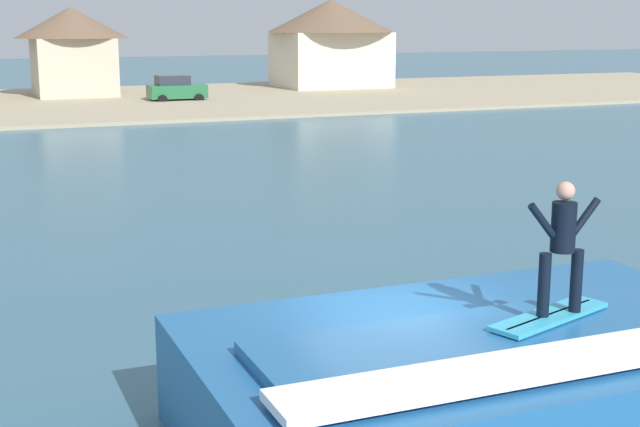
# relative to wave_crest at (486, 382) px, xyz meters

# --- Properties ---
(ground_plane) EXTENTS (260.00, 260.00, 0.00)m
(ground_plane) POSITION_rel_wave_crest_xyz_m (-0.66, 1.39, -0.79)
(ground_plane) COLOR #346074
(wave_crest) EXTENTS (7.85, 4.64, 1.68)m
(wave_crest) POSITION_rel_wave_crest_xyz_m (0.00, 0.00, 0.00)
(wave_crest) COLOR #215D96
(wave_crest) RESTS_ON ground_plane
(surfboard) EXTENTS (2.06, 1.12, 0.06)m
(surfboard) POSITION_rel_wave_crest_xyz_m (0.74, -0.30, 0.92)
(surfboard) COLOR #33A5CC
(surfboard) RESTS_ON wave_crest
(surfer) EXTENTS (1.11, 0.32, 1.76)m
(surfer) POSITION_rel_wave_crest_xyz_m (0.85, -0.33, 1.93)
(surfer) COLOR black
(surfer) RESTS_ON surfboard
(shoreline_bank) EXTENTS (120.00, 27.01, 0.20)m
(shoreline_bank) POSITION_rel_wave_crest_xyz_m (-0.66, 52.31, -0.69)
(shoreline_bank) COLOR tan
(shoreline_bank) RESTS_ON ground_plane
(car_far_shore) EXTENTS (3.85, 2.26, 1.86)m
(car_far_shore) POSITION_rel_wave_crest_xyz_m (8.03, 51.13, 0.16)
(car_far_shore) COLOR #23663D
(car_far_shore) RESTS_ON ground_plane
(house_gabled_white) EXTENTS (10.29, 10.29, 7.13)m
(house_gabled_white) POSITION_rel_wave_crest_xyz_m (22.66, 58.67, 3.30)
(house_gabled_white) COLOR beige
(house_gabled_white) RESTS_ON ground_plane
(house_small_cottage) EXTENTS (8.00, 8.00, 6.43)m
(house_small_cottage) POSITION_rel_wave_crest_xyz_m (2.17, 57.81, 2.89)
(house_small_cottage) COLOR beige
(house_small_cottage) RESTS_ON ground_plane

